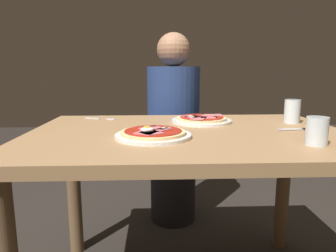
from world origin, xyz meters
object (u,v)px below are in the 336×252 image
(knife, at_px, (304,129))
(diner_person, at_px, (173,135))
(pizza_foreground, at_px, (153,134))
(fork, at_px, (98,118))
(pizza_across_left, at_px, (202,120))
(water_glass_near, at_px, (292,113))
(water_glass_far, at_px, (317,133))
(dining_table, at_px, (188,158))

(knife, bearing_deg, diner_person, 124.22)
(pizza_foreground, bearing_deg, fork, 122.91)
(pizza_across_left, distance_m, diner_person, 0.55)
(pizza_across_left, distance_m, water_glass_near, 0.40)
(pizza_foreground, bearing_deg, water_glass_far, -14.49)
(water_glass_near, relative_size, knife, 0.53)
(pizza_foreground, xyz_separation_m, fork, (-0.27, 0.42, -0.01))
(pizza_across_left, bearing_deg, dining_table, -112.34)
(water_glass_near, bearing_deg, knife, -97.51)
(pizza_across_left, xyz_separation_m, knife, (0.38, -0.19, -0.01))
(dining_table, distance_m, water_glass_near, 0.53)
(dining_table, relative_size, pizza_across_left, 4.55)
(pizza_across_left, distance_m, water_glass_far, 0.53)
(pizza_across_left, relative_size, diner_person, 0.23)
(knife, bearing_deg, pizza_foreground, -169.50)
(fork, bearing_deg, water_glass_near, -9.39)
(pizza_across_left, xyz_separation_m, diner_person, (-0.10, 0.51, -0.18))
(pizza_foreground, distance_m, pizza_across_left, 0.38)
(pizza_across_left, xyz_separation_m, water_glass_near, (0.40, -0.04, 0.03))
(dining_table, distance_m, pizza_foreground, 0.21)
(pizza_across_left, relative_size, water_glass_near, 2.59)
(fork, height_order, diner_person, diner_person)
(water_glass_near, xyz_separation_m, fork, (-0.89, 0.15, -0.04))
(fork, bearing_deg, dining_table, -37.30)
(fork, relative_size, knife, 0.79)
(water_glass_near, bearing_deg, pizza_across_left, 174.94)
(dining_table, relative_size, pizza_foreground, 4.56)
(water_glass_near, height_order, diner_person, diner_person)
(pizza_foreground, xyz_separation_m, pizza_across_left, (0.22, 0.31, -0.00))
(fork, bearing_deg, water_glass_far, -35.04)
(water_glass_near, relative_size, fork, 0.68)
(dining_table, height_order, fork, fork)
(pizza_foreground, height_order, fork, pizza_foreground)
(knife, relative_size, diner_person, 0.17)
(dining_table, bearing_deg, diner_person, 91.30)
(dining_table, height_order, pizza_across_left, pizza_across_left)
(diner_person, bearing_deg, knife, 124.22)
(dining_table, xyz_separation_m, diner_person, (-0.02, 0.70, -0.06))
(pizza_foreground, distance_m, diner_person, 0.84)
(water_glass_far, height_order, knife, water_glass_far)
(diner_person, bearing_deg, water_glass_near, 132.59)
(pizza_across_left, height_order, diner_person, diner_person)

